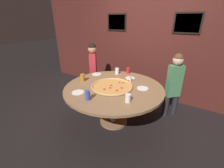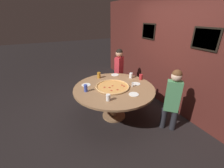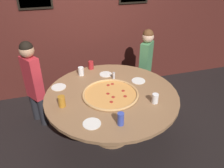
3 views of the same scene
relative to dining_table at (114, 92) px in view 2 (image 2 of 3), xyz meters
The scene contains 16 objects.
ground_plane 0.62m from the dining_table, ahead, with size 24.00×24.00×0.00m, color black.
back_wall 1.61m from the dining_table, 90.00° to the left, with size 6.40×0.08×2.60m.
dining_table is the anchor object (origin of this frame).
giant_pizza 0.13m from the dining_table, 132.36° to the right, with size 0.72×0.72×0.03m.
drink_cup_centre_back 0.59m from the dining_table, 37.25° to the right, with size 0.08×0.08×0.12m, color white.
drink_cup_front_edge 0.63m from the dining_table, 97.10° to the right, with size 0.07×0.07×0.15m, color #384CB7.
drink_cup_near_left 0.79m from the dining_table, 98.35° to the left, with size 0.08×0.08×0.13m, color #B22328.
drink_cup_by_shaker 0.70m from the dining_table, 115.94° to the left, with size 0.08×0.08×0.13m, color white.
drink_cup_far_left 0.67m from the dining_table, behind, with size 0.08×0.08×0.14m, color #BC7A23.
white_plate_right_side 0.63m from the dining_table, 125.99° to the right, with size 0.20×0.20×0.01m, color white.
white_plate_near_front 0.51m from the dining_table, 23.90° to the left, with size 0.19×0.19×0.01m, color white.
white_plate_beside_cup 0.74m from the dining_table, 151.80° to the left, with size 0.19×0.19×0.01m, color white.
white_plate_far_back 0.54m from the dining_table, 83.50° to the left, with size 0.19×0.19×0.01m, color white.
condiment_shaker 0.43m from the dining_table, 69.36° to the left, with size 0.04×0.04×0.10m.
diner_side_left 1.18m from the dining_table, 146.75° to the left, with size 0.28×0.34×1.32m.
diner_side_right 1.18m from the dining_table, 44.15° to the left, with size 0.30×0.31×1.27m.
Camera 2 is at (2.56, -1.28, 2.12)m, focal length 24.00 mm.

